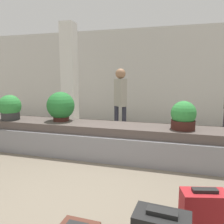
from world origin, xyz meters
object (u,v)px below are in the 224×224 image
Objects in this scene: pillar at (70,76)px; traveler_1 at (120,97)px; suitcase_0 at (203,221)px; potted_plant_2 at (183,116)px; potted_plant_0 at (61,107)px; potted_plant_1 at (10,108)px.

traveler_1 is at bearing -27.67° from pillar.
suitcase_0 is (3.44, -4.29, -1.31)m from pillar.
potted_plant_2 is at bearing -177.50° from traveler_1.
pillar is 2.17m from traveler_1.
potted_plant_0 reaches higher than potted_plant_1.
suitcase_0 is at bearing -86.73° from potted_plant_2.
potted_plant_1 reaches higher than suitcase_0.
pillar reaches higher than potted_plant_0.
potted_plant_0 is (0.84, -2.12, -0.64)m from pillar.
potted_plant_0 is 1.22× the size of potted_plant_2.
potted_plant_0 is 1.14× the size of potted_plant_1.
potted_plant_2 is at bearing -1.99° from potted_plant_0.
potted_plant_2 is (3.32, -2.20, -0.71)m from pillar.
potted_plant_1 is at bearing -178.56° from potted_plant_2.
potted_plant_0 is 1.54m from traveler_1.
potted_plant_0 is 1.16m from potted_plant_1.
traveler_1 reaches higher than potted_plant_1.
potted_plant_0 is 0.35× the size of traveler_1.
pillar is 2.42m from potted_plant_1.
potted_plant_1 is at bearing -171.18° from potted_plant_0.
pillar is 5.88× the size of potted_plant_1.
pillar reaches higher than potted_plant_1.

